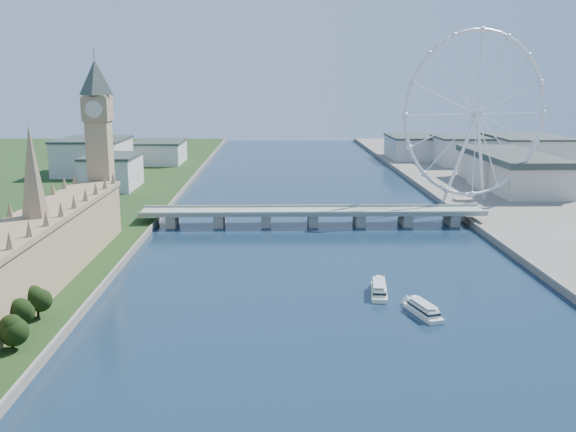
{
  "coord_description": "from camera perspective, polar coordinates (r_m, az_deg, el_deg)",
  "views": [
    {
      "loc": [
        -24.59,
        -103.5,
        90.83
      ],
      "look_at": [
        -17.87,
        210.0,
        24.77
      ],
      "focal_mm": 40.0,
      "sensor_mm": 36.0,
      "label": 1
    }
  ],
  "objects": [
    {
      "name": "parliament_range",
      "position": [
        301.22,
        -21.29,
        -2.83
      ],
      "size": [
        24.0,
        200.0,
        70.0
      ],
      "color": "tan",
      "rests_on": "ground"
    },
    {
      "name": "big_ben",
      "position": [
        396.01,
        -16.52,
        7.9
      ],
      "size": [
        20.02,
        20.02,
        110.0
      ],
      "color": "tan",
      "rests_on": "ground"
    },
    {
      "name": "westminster_bridge",
      "position": [
        412.92,
        2.21,
        0.12
      ],
      "size": [
        220.0,
        22.0,
        9.5
      ],
      "color": "gray",
      "rests_on": "ground"
    },
    {
      "name": "london_eye",
      "position": [
        481.39,
        16.44,
        8.64
      ],
      "size": [
        113.6,
        39.12,
        124.3
      ],
      "color": "silver",
      "rests_on": "ground"
    },
    {
      "name": "county_hall",
      "position": [
        576.81,
        19.05,
        2.18
      ],
      "size": [
        54.0,
        144.0,
        35.0
      ],
      "primitive_type": null,
      "color": "beige",
      "rests_on": "ground"
    },
    {
      "name": "city_skyline",
      "position": [
        670.72,
        4.26,
        5.54
      ],
      "size": [
        505.0,
        280.0,
        32.0
      ],
      "color": "beige",
      "rests_on": "ground"
    },
    {
      "name": "tour_boat_near",
      "position": [
        283.54,
        8.08,
        -6.91
      ],
      "size": [
        10.61,
        28.07,
        6.03
      ],
      "primitive_type": null,
      "rotation": [
        0.0,
        0.0,
        -0.14
      ],
      "color": "#E5EAC6",
      "rests_on": "ground"
    },
    {
      "name": "tour_boat_far",
      "position": [
        262.64,
        11.9,
        -8.6
      ],
      "size": [
        13.38,
        26.39,
        5.61
      ],
      "primitive_type": null,
      "rotation": [
        0.0,
        0.0,
        0.28
      ],
      "color": "silver",
      "rests_on": "ground"
    }
  ]
}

